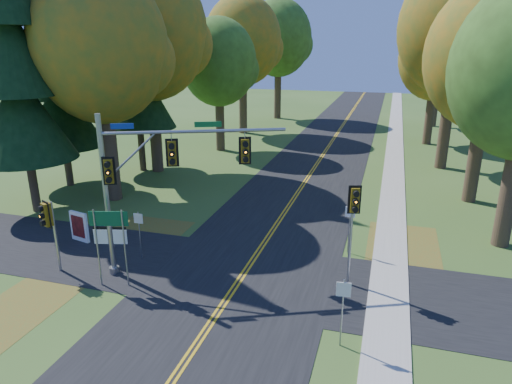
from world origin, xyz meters
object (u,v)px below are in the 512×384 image
(traffic_mast, at_px, (151,173))
(east_signal_pole, at_px, (353,211))
(route_sign_cluster, at_px, (110,233))
(info_kiosk, at_px, (79,227))

(traffic_mast, height_order, east_signal_pole, traffic_mast)
(route_sign_cluster, height_order, info_kiosk, route_sign_cluster)
(east_signal_pole, height_order, route_sign_cluster, east_signal_pole)
(info_kiosk, bearing_deg, east_signal_pole, 9.91)
(east_signal_pole, distance_m, info_kiosk, 13.97)
(traffic_mast, xyz_separation_m, route_sign_cluster, (-1.16, -1.63, -2.16))
(traffic_mast, distance_m, east_signal_pole, 8.46)
(info_kiosk, bearing_deg, traffic_mast, -5.21)
(east_signal_pole, bearing_deg, route_sign_cluster, 179.47)
(traffic_mast, relative_size, east_signal_pole, 1.61)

